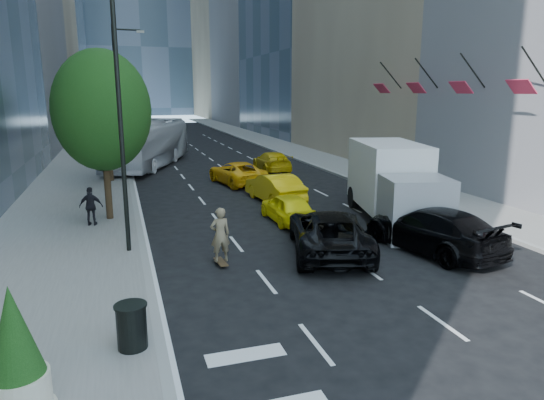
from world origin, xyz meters
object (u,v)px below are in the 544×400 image
object	(u,v)px
box_truck	(394,183)
planter_shrub	(16,356)
trash_can	(132,327)
skateboarder	(220,238)
black_sedan_mercedes	(432,229)
city_bus	(148,144)
black_sedan_lincoln	(329,232)

from	to	relation	value
box_truck	planter_shrub	bearing A→B (deg)	-129.90
box_truck	trash_can	distance (m)	14.36
skateboarder	black_sedan_mercedes	bearing A→B (deg)	168.90
skateboarder	trash_can	distance (m)	5.92
black_sedan_mercedes	trash_can	bearing A→B (deg)	8.86
city_bus	planter_shrub	distance (m)	30.72
box_truck	skateboarder	bearing A→B (deg)	-145.95
black_sedan_mercedes	trash_can	size ratio (longest dim) A/B	5.71
trash_can	box_truck	bearing A→B (deg)	35.36
black_sedan_mercedes	box_truck	xyz separation A→B (m)	(0.88, 4.13, 0.95)
black_sedan_lincoln	black_sedan_mercedes	xyz separation A→B (m)	(3.70, -0.98, 0.04)
black_sedan_mercedes	city_bus	bearing A→B (deg)	-82.85
city_bus	planter_shrub	bearing A→B (deg)	-76.49
black_sedan_mercedes	city_bus	world-z (taller)	city_bus
black_sedan_lincoln	city_bus	bearing A→B (deg)	-62.09
planter_shrub	skateboarder	bearing A→B (deg)	54.00
black_sedan_lincoln	box_truck	bearing A→B (deg)	-129.38
skateboarder	black_sedan_mercedes	xyz separation A→B (m)	(7.74, -0.89, -0.11)
skateboarder	box_truck	world-z (taller)	box_truck
black_sedan_lincoln	planter_shrub	size ratio (longest dim) A/B	2.31
skateboarder	trash_can	xyz separation A→B (m)	(-3.06, -5.05, -0.29)
black_sedan_lincoln	trash_can	bearing A→B (deg)	52.07
black_sedan_mercedes	trash_can	world-z (taller)	black_sedan_mercedes
black_sedan_lincoln	city_bus	world-z (taller)	city_bus
skateboarder	black_sedan_lincoln	xyz separation A→B (m)	(4.04, 0.09, -0.15)
city_bus	skateboarder	bearing A→B (deg)	-66.64
black_sedan_lincoln	skateboarder	bearing A→B (deg)	17.42
black_sedan_mercedes	trash_can	distance (m)	11.58
trash_can	skateboarder	bearing A→B (deg)	58.81
city_bus	box_truck	bearing A→B (deg)	-43.71
city_bus	planter_shrub	xyz separation A→B (m)	(-4.16, -30.43, -0.48)
box_truck	trash_can	bearing A→B (deg)	-131.15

